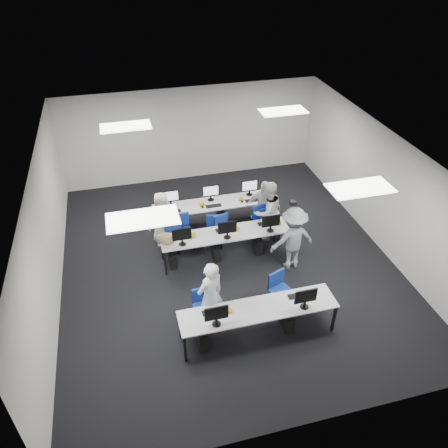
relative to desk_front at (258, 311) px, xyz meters
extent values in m
plane|color=black|center=(0.00, 2.40, -0.68)|extent=(9.00, 9.00, 0.00)
plane|color=white|center=(0.00, 2.40, 2.32)|extent=(9.00, 9.00, 0.00)
cube|color=beige|center=(0.00, 6.90, 0.82)|extent=(8.00, 0.02, 3.00)
cube|color=beige|center=(0.00, -2.10, 0.82)|extent=(8.00, 0.02, 3.00)
cube|color=beige|center=(-4.00, 2.40, 0.82)|extent=(0.02, 9.00, 3.00)
cube|color=beige|center=(4.00, 2.40, 0.82)|extent=(0.02, 9.00, 3.00)
cube|color=white|center=(-2.00, 0.40, 2.30)|extent=(1.20, 0.60, 0.02)
cube|color=white|center=(2.00, 0.40, 2.30)|extent=(1.20, 0.60, 0.02)
cube|color=white|center=(-2.00, 4.40, 2.30)|extent=(1.20, 0.60, 0.02)
cube|color=white|center=(2.00, 4.40, 2.30)|extent=(1.20, 0.60, 0.02)
cube|color=silver|center=(0.00, 0.00, 0.03)|extent=(3.20, 0.70, 0.03)
cube|color=black|center=(-1.55, -0.30, -0.33)|extent=(0.05, 0.05, 0.70)
cube|color=black|center=(-1.55, 0.30, -0.33)|extent=(0.05, 0.05, 0.70)
cube|color=black|center=(1.55, -0.30, -0.33)|extent=(0.05, 0.05, 0.70)
cube|color=black|center=(1.55, 0.30, -0.33)|extent=(0.05, 0.05, 0.70)
cube|color=silver|center=(0.00, 2.60, 0.03)|extent=(3.20, 0.70, 0.03)
cube|color=black|center=(-1.55, 2.30, -0.33)|extent=(0.05, 0.05, 0.70)
cube|color=black|center=(-1.55, 2.90, -0.33)|extent=(0.05, 0.05, 0.70)
cube|color=black|center=(1.55, 2.30, -0.33)|extent=(0.05, 0.05, 0.70)
cube|color=black|center=(1.55, 2.90, -0.33)|extent=(0.05, 0.05, 0.70)
cube|color=silver|center=(0.00, 4.00, 0.03)|extent=(3.20, 0.70, 0.03)
cube|color=black|center=(-1.55, 3.70, -0.33)|extent=(0.05, 0.05, 0.70)
cube|color=black|center=(-1.55, 4.30, -0.33)|extent=(0.05, 0.05, 0.70)
cube|color=black|center=(1.55, 3.70, -0.33)|extent=(0.05, 0.05, 0.70)
cube|color=black|center=(1.55, 4.30, -0.33)|extent=(0.05, 0.05, 0.70)
cube|color=#0D5CB1|center=(-0.90, -0.18, 0.35)|extent=(0.46, 0.04, 0.32)
cube|color=black|center=(-0.90, 0.14, 0.06)|extent=(0.42, 0.14, 0.02)
ellipsoid|color=black|center=(-0.60, 0.14, 0.07)|extent=(0.07, 0.10, 0.04)
cube|color=black|center=(-1.15, 0.00, -0.47)|extent=(0.18, 0.40, 0.42)
cube|color=white|center=(0.90, -0.18, 0.35)|extent=(0.46, 0.04, 0.32)
cube|color=black|center=(0.90, 0.14, 0.06)|extent=(0.42, 0.14, 0.02)
ellipsoid|color=black|center=(1.20, 0.14, 0.07)|extent=(0.07, 0.10, 0.04)
cube|color=black|center=(0.65, 0.00, -0.47)|extent=(0.18, 0.40, 0.42)
cube|color=white|center=(-1.10, 2.42, 0.35)|extent=(0.46, 0.04, 0.32)
cube|color=black|center=(-1.10, 2.74, 0.06)|extent=(0.42, 0.14, 0.02)
ellipsoid|color=black|center=(-0.80, 2.74, 0.07)|extent=(0.07, 0.10, 0.04)
cube|color=black|center=(-1.35, 2.60, -0.47)|extent=(0.18, 0.40, 0.42)
cube|color=white|center=(0.00, 2.42, 0.35)|extent=(0.46, 0.04, 0.32)
cube|color=black|center=(0.00, 2.74, 0.06)|extent=(0.42, 0.14, 0.02)
ellipsoid|color=black|center=(0.30, 2.74, 0.07)|extent=(0.07, 0.10, 0.04)
cube|color=black|center=(-0.25, 2.60, -0.47)|extent=(0.18, 0.40, 0.42)
cube|color=white|center=(1.10, 2.42, 0.35)|extent=(0.46, 0.04, 0.32)
cube|color=black|center=(1.10, 2.74, 0.06)|extent=(0.42, 0.14, 0.02)
ellipsoid|color=black|center=(1.40, 2.74, 0.07)|extent=(0.07, 0.10, 0.04)
cube|color=black|center=(0.85, 2.60, -0.47)|extent=(0.18, 0.40, 0.42)
cube|color=white|center=(-1.10, 4.18, 0.35)|extent=(0.46, 0.04, 0.32)
cube|color=black|center=(-1.10, 3.86, 0.06)|extent=(0.42, 0.14, 0.02)
ellipsoid|color=black|center=(-1.40, 3.86, 0.07)|extent=(0.07, 0.10, 0.04)
cube|color=black|center=(-0.85, 4.00, -0.47)|extent=(0.18, 0.40, 0.42)
cube|color=white|center=(0.00, 4.18, 0.35)|extent=(0.46, 0.04, 0.32)
cube|color=black|center=(0.00, 3.86, 0.06)|extent=(0.42, 0.14, 0.02)
ellipsoid|color=black|center=(-0.30, 3.86, 0.07)|extent=(0.07, 0.10, 0.04)
cube|color=black|center=(0.25, 4.00, -0.47)|extent=(0.18, 0.40, 0.42)
cube|color=white|center=(1.10, 4.18, 0.35)|extent=(0.46, 0.04, 0.32)
cube|color=black|center=(1.10, 3.86, 0.06)|extent=(0.42, 0.14, 0.02)
ellipsoid|color=black|center=(0.80, 3.86, 0.07)|extent=(0.07, 0.10, 0.04)
cube|color=black|center=(1.35, 4.00, -0.47)|extent=(0.18, 0.40, 0.42)
cube|color=navy|center=(-1.00, 0.57, -0.26)|extent=(0.41, 0.40, 0.06)
cube|color=navy|center=(-1.00, 0.75, -0.02)|extent=(0.39, 0.06, 0.33)
cube|color=navy|center=(0.73, 0.59, -0.22)|extent=(0.56, 0.55, 0.06)
cube|color=navy|center=(0.66, 0.77, 0.04)|extent=(0.41, 0.20, 0.36)
cube|color=navy|center=(-0.95, 3.22, -0.20)|extent=(0.51, 0.49, 0.06)
cube|color=navy|center=(-0.97, 3.43, 0.07)|extent=(0.44, 0.10, 0.37)
cube|color=navy|center=(-0.16, 3.15, -0.27)|extent=(0.46, 0.45, 0.05)
cube|color=navy|center=(-0.12, 3.32, -0.03)|extent=(0.38, 0.12, 0.32)
cube|color=navy|center=(1.16, 3.07, -0.20)|extent=(0.55, 0.53, 0.06)
cube|color=navy|center=(1.12, 3.28, 0.08)|extent=(0.44, 0.14, 0.38)
cube|color=navy|center=(-1.18, 3.39, -0.22)|extent=(0.49, 0.47, 0.06)
cube|color=navy|center=(-1.20, 3.19, 0.05)|extent=(0.43, 0.10, 0.36)
cube|color=navy|center=(0.00, 3.41, -0.24)|extent=(0.50, 0.49, 0.06)
cube|color=navy|center=(0.04, 3.23, 0.01)|extent=(0.40, 0.14, 0.34)
cube|color=navy|center=(1.20, 3.40, -0.24)|extent=(0.52, 0.50, 0.06)
cube|color=navy|center=(1.25, 3.22, 0.02)|extent=(0.40, 0.15, 0.35)
ellipsoid|color=olive|center=(-1.45, 2.52, 0.21)|extent=(0.44, 0.33, 0.32)
imported|color=#BBB8B0|center=(-0.87, 0.46, 0.17)|extent=(0.73, 0.63, 1.69)
imported|color=#BBB8B0|center=(1.26, 3.12, 0.16)|extent=(0.98, 0.87, 1.67)
imported|color=#BBB8B0|center=(-1.42, 3.55, 0.07)|extent=(0.80, 0.58, 1.51)
imported|color=#BBB8B0|center=(1.26, 3.44, 0.09)|extent=(0.98, 0.67, 1.54)
imported|color=gray|center=(1.46, 1.86, 0.15)|extent=(1.12, 0.70, 1.67)
cube|color=black|center=(1.45, 2.03, 1.04)|extent=(0.15, 0.19, 0.10)
camera|label=1|loc=(-2.18, -5.71, 6.43)|focal=35.00mm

